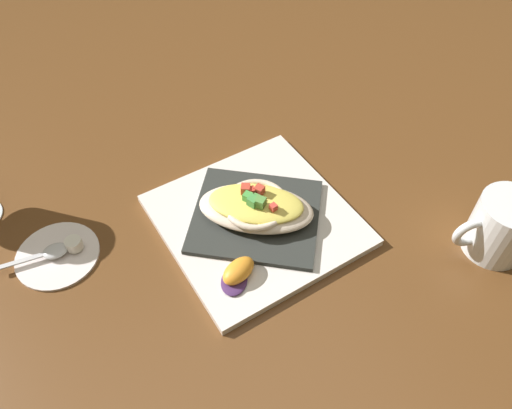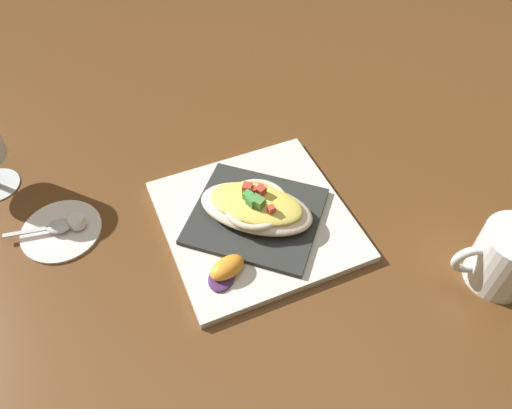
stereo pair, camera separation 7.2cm
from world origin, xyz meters
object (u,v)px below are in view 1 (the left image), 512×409
(square_plate, at_px, (256,220))
(coffee_mug, at_px, (500,229))
(orange_garnish, at_px, (238,273))
(creamer_saucer, at_px, (57,254))
(creamer_cup_0, at_px, (74,244))
(spoon, at_px, (52,252))
(gratin_dish, at_px, (256,206))

(square_plate, xyz_separation_m, coffee_mug, (0.21, 0.28, 0.04))
(orange_garnish, relative_size, creamer_saucer, 0.58)
(orange_garnish, distance_m, creamer_saucer, 0.27)
(square_plate, bearing_deg, creamer_cup_0, -107.52)
(square_plate, distance_m, coffee_mug, 0.35)
(square_plate, xyz_separation_m, creamer_cup_0, (-0.08, -0.26, 0.01))
(square_plate, height_order, spoon, spoon)
(creamer_saucer, distance_m, spoon, 0.01)
(gratin_dish, distance_m, coffee_mug, 0.35)
(gratin_dish, height_order, coffee_mug, coffee_mug)
(orange_garnish, height_order, creamer_cup_0, orange_garnish)
(spoon, bearing_deg, orange_garnish, 52.49)
(square_plate, relative_size, creamer_saucer, 2.26)
(square_plate, distance_m, creamer_saucer, 0.29)
(coffee_mug, bearing_deg, square_plate, -126.25)
(coffee_mug, distance_m, creamer_cup_0, 0.61)
(square_plate, relative_size, creamer_cup_0, 11.30)
(spoon, xyz_separation_m, creamer_cup_0, (0.00, 0.03, 0.00))
(orange_garnish, bearing_deg, creamer_cup_0, -131.36)
(orange_garnish, bearing_deg, gratin_dish, 137.87)
(gratin_dish, relative_size, coffee_mug, 1.61)
(orange_garnish, distance_m, coffee_mug, 0.37)
(gratin_dish, distance_m, spoon, 0.30)
(spoon, bearing_deg, creamer_cup_0, 83.18)
(square_plate, bearing_deg, orange_garnish, -42.15)
(coffee_mug, bearing_deg, spoon, -117.06)
(creamer_saucer, xyz_separation_m, creamer_cup_0, (0.00, 0.03, 0.01))
(orange_garnish, bearing_deg, creamer_saucer, -128.06)
(orange_garnish, xyz_separation_m, spoon, (-0.16, -0.21, -0.01))
(square_plate, bearing_deg, spoon, -106.38)
(orange_garnish, relative_size, creamer_cup_0, 2.89)
(coffee_mug, height_order, creamer_saucer, coffee_mug)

